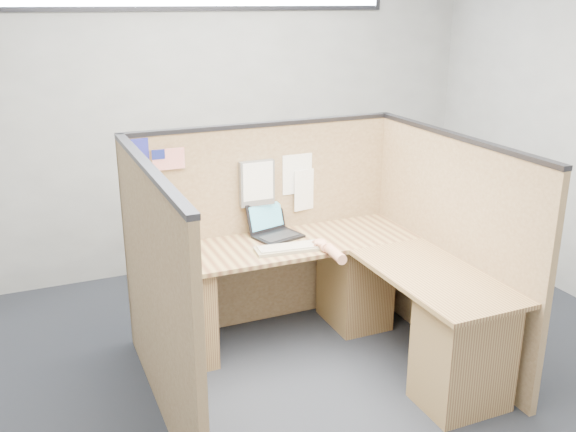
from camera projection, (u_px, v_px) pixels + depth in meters
name	position (u px, v px, depth m)	size (l,w,h in m)	color
floor	(322.00, 384.00, 4.13)	(5.00, 5.00, 0.00)	black
wall_back	(212.00, 113.00, 5.64)	(5.00, 5.00, 0.00)	gray
cubicle_partitions	(296.00, 250.00, 4.26)	(2.06, 1.83, 1.53)	brown
l_desk	(329.00, 305.00, 4.32)	(1.95, 1.75, 0.73)	brown
laptop	(275.00, 227.00, 4.63)	(0.37, 0.38, 0.23)	black
keyboard	(290.00, 248.00, 4.36)	(0.49, 0.21, 0.03)	gray
mouse	(320.00, 246.00, 4.38)	(0.10, 0.06, 0.04)	silver
hand_forearm	(330.00, 250.00, 4.27)	(0.11, 0.37, 0.08)	tan
blue_poster	(140.00, 157.00, 4.21)	(0.19, 0.00, 0.25)	navy
american_flag	(165.00, 162.00, 4.27)	(0.23, 0.01, 0.39)	olive
file_holder	(257.00, 183.00, 4.57)	(0.26, 0.05, 0.33)	slate
paper_left	(297.00, 174.00, 4.71)	(0.23, 0.00, 0.30)	white
paper_right	(308.00, 189.00, 4.78)	(0.24, 0.00, 0.31)	white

